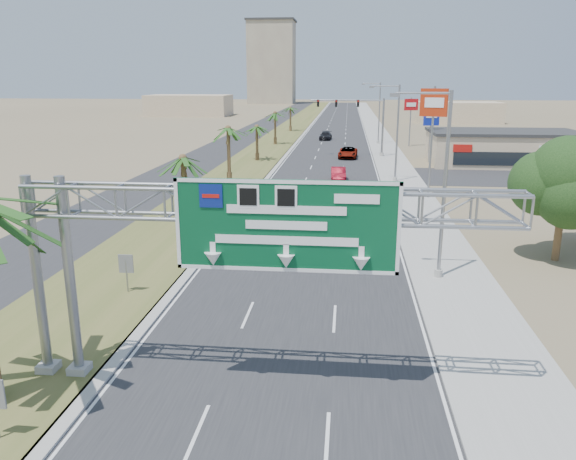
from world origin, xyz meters
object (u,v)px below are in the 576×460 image
(car_mid_lane, at_px, (338,174))
(signal_mast, at_px, (368,122))
(pole_sign_red_near, at_px, (434,110))
(sign_gantry, at_px, (240,220))
(store_building, at_px, (503,149))
(pole_sign_red_far, at_px, (411,108))
(pole_sign_blue, at_px, (432,116))
(car_far, at_px, (326,136))
(car_right_lane, at_px, (348,153))
(car_left_lane, at_px, (260,207))

(car_mid_lane, bearing_deg, signal_mast, 77.12)
(signal_mast, bearing_deg, pole_sign_red_near, -80.67)
(sign_gantry, relative_size, car_mid_lane, 3.79)
(store_building, distance_m, car_mid_lane, 24.96)
(sign_gantry, height_order, pole_sign_red_far, pole_sign_red_far)
(pole_sign_red_near, relative_size, pole_sign_blue, 1.25)
(car_far, height_order, pole_sign_red_far, pole_sign_red_far)
(car_mid_lane, bearing_deg, car_right_lane, 84.34)
(sign_gantry, xyz_separation_m, pole_sign_blue, (14.06, 56.99, -0.12))
(signal_mast, height_order, pole_sign_red_far, signal_mast)
(car_right_lane, relative_size, pole_sign_red_near, 0.54)
(store_building, xyz_separation_m, pole_sign_red_near, (-12.18, -22.32, 5.90))
(pole_sign_red_near, distance_m, pole_sign_red_far, 41.60)
(store_building, relative_size, pole_sign_red_near, 1.81)
(pole_sign_blue, bearing_deg, car_mid_lane, -127.29)
(car_mid_lane, distance_m, pole_sign_red_far, 35.47)
(store_building, xyz_separation_m, car_left_lane, (-26.44, -30.57, -1.30))
(sign_gantry, bearing_deg, car_far, 90.32)
(store_building, height_order, pole_sign_red_far, pole_sign_red_far)
(car_mid_lane, height_order, pole_sign_blue, pole_sign_blue)
(sign_gantry, xyz_separation_m, car_right_lane, (3.55, 60.07, -5.31))
(car_far, bearing_deg, car_right_lane, -76.44)
(car_right_lane, distance_m, pole_sign_blue, 12.12)
(pole_sign_blue, bearing_deg, pole_sign_red_near, -97.79)
(pole_sign_blue, bearing_deg, car_right_lane, 163.63)
(sign_gantry, relative_size, signal_mast, 1.63)
(car_left_lane, bearing_deg, pole_sign_red_near, 33.29)
(car_right_lane, xyz_separation_m, pole_sign_blue, (10.51, -3.09, 5.19))
(car_right_lane, height_order, pole_sign_red_near, pole_sign_red_near)
(store_building, height_order, car_far, store_building)
(store_building, bearing_deg, pole_sign_red_far, 116.80)
(pole_sign_blue, bearing_deg, car_far, 118.38)
(pole_sign_red_near, bearing_deg, store_building, 61.38)
(car_right_lane, bearing_deg, pole_sign_red_near, -71.36)
(signal_mast, bearing_deg, sign_gantry, -95.74)
(car_mid_lane, distance_m, car_right_lane, 18.22)
(signal_mast, bearing_deg, car_far, 107.07)
(car_left_lane, relative_size, car_mid_lane, 0.93)
(store_building, height_order, car_mid_lane, store_building)
(store_building, distance_m, pole_sign_red_far, 21.86)
(pole_sign_red_near, bearing_deg, car_left_lane, -149.94)
(pole_sign_red_far, bearing_deg, pole_sign_blue, -87.85)
(signal_mast, height_order, car_mid_lane, signal_mast)
(sign_gantry, distance_m, car_left_lane, 26.28)
(car_mid_lane, bearing_deg, store_building, 32.14)
(pole_sign_red_far, bearing_deg, sign_gantry, -100.08)
(car_mid_lane, distance_m, pole_sign_blue, 19.68)
(sign_gantry, distance_m, pole_sign_blue, 58.70)
(car_left_lane, height_order, car_far, car_far)
(pole_sign_blue, relative_size, pole_sign_red_far, 1.03)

